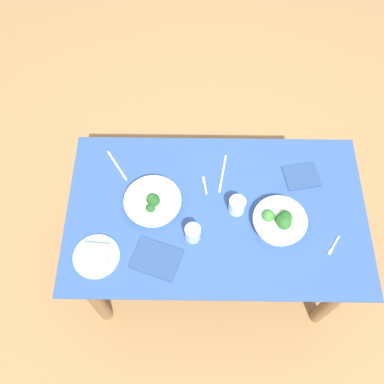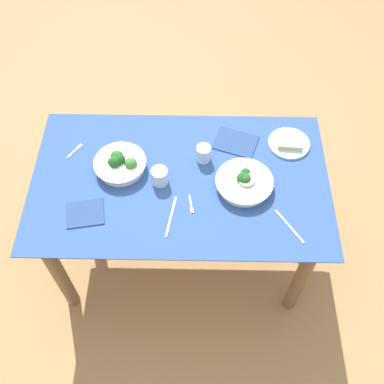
{
  "view_description": "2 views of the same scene",
  "coord_description": "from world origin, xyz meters",
  "px_view_note": "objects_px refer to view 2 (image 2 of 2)",
  "views": [
    {
      "loc": [
        0.1,
        0.88,
        2.58
      ],
      "look_at": [
        0.12,
        -0.1,
        0.75
      ],
      "focal_mm": 40.72,
      "sensor_mm": 36.0,
      "label": 1
    },
    {
      "loc": [
        0.08,
        -1.26,
        2.47
      ],
      "look_at": [
        0.06,
        -0.08,
        0.75
      ],
      "focal_mm": 42.4,
      "sensor_mm": 36.0,
      "label": 2
    }
  ],
  "objects_px": {
    "water_glass_center": "(203,154)",
    "table_knife_left": "(289,226)",
    "bread_side_plate": "(289,142)",
    "water_glass_side": "(160,176)",
    "table_knife_right": "(171,217)",
    "napkin_folded_upper": "(85,213)",
    "broccoli_bowl_far": "(120,164)",
    "fork_by_near_bowl": "(75,151)",
    "fork_by_far_bowl": "(191,205)",
    "napkin_folded_lower": "(235,142)",
    "broccoli_bowl_near": "(244,182)"
  },
  "relations": [
    {
      "from": "napkin_folded_upper",
      "to": "water_glass_center",
      "type": "bearing_deg",
      "value": 31.42
    },
    {
      "from": "broccoli_bowl_near",
      "to": "napkin_folded_lower",
      "type": "distance_m",
      "value": 0.27
    },
    {
      "from": "water_glass_center",
      "to": "bread_side_plate",
      "type": "bearing_deg",
      "value": 13.49
    },
    {
      "from": "water_glass_center",
      "to": "water_glass_side",
      "type": "relative_size",
      "value": 1.0
    },
    {
      "from": "broccoli_bowl_near",
      "to": "fork_by_near_bowl",
      "type": "relative_size",
      "value": 2.88
    },
    {
      "from": "fork_by_near_bowl",
      "to": "table_knife_left",
      "type": "relative_size",
      "value": 0.47
    },
    {
      "from": "fork_by_far_bowl",
      "to": "fork_by_near_bowl",
      "type": "relative_size",
      "value": 1.03
    },
    {
      "from": "broccoli_bowl_near",
      "to": "fork_by_near_bowl",
      "type": "distance_m",
      "value": 0.85
    },
    {
      "from": "broccoli_bowl_far",
      "to": "table_knife_right",
      "type": "relative_size",
      "value": 1.16
    },
    {
      "from": "napkin_folded_upper",
      "to": "broccoli_bowl_far",
      "type": "bearing_deg",
      "value": 62.41
    },
    {
      "from": "fork_by_near_bowl",
      "to": "napkin_folded_upper",
      "type": "distance_m",
      "value": 0.38
    },
    {
      "from": "bread_side_plate",
      "to": "table_knife_right",
      "type": "bearing_deg",
      "value": -142.59
    },
    {
      "from": "bread_side_plate",
      "to": "water_glass_side",
      "type": "bearing_deg",
      "value": -158.94
    },
    {
      "from": "table_knife_left",
      "to": "table_knife_right",
      "type": "relative_size",
      "value": 0.93
    },
    {
      "from": "table_knife_left",
      "to": "napkin_folded_lower",
      "type": "distance_m",
      "value": 0.53
    },
    {
      "from": "water_glass_side",
      "to": "napkin_folded_upper",
      "type": "relative_size",
      "value": 0.51
    },
    {
      "from": "broccoli_bowl_far",
      "to": "napkin_folded_upper",
      "type": "xyz_separation_m",
      "value": [
        -0.13,
        -0.26,
        -0.03
      ]
    },
    {
      "from": "water_glass_center",
      "to": "table_knife_left",
      "type": "relative_size",
      "value": 0.43
    },
    {
      "from": "fork_by_far_bowl",
      "to": "napkin_folded_lower",
      "type": "distance_m",
      "value": 0.44
    },
    {
      "from": "water_glass_center",
      "to": "table_knife_left",
      "type": "bearing_deg",
      "value": -44.49
    },
    {
      "from": "water_glass_side",
      "to": "napkin_folded_upper",
      "type": "height_order",
      "value": "water_glass_side"
    },
    {
      "from": "water_glass_center",
      "to": "table_knife_right",
      "type": "height_order",
      "value": "water_glass_center"
    },
    {
      "from": "table_knife_left",
      "to": "napkin_folded_upper",
      "type": "distance_m",
      "value": 0.91
    },
    {
      "from": "bread_side_plate",
      "to": "water_glass_center",
      "type": "distance_m",
      "value": 0.44
    },
    {
      "from": "bread_side_plate",
      "to": "table_knife_left",
      "type": "xyz_separation_m",
      "value": [
        -0.05,
        -0.48,
        -0.01
      ]
    },
    {
      "from": "broccoli_bowl_near",
      "to": "table_knife_left",
      "type": "height_order",
      "value": "broccoli_bowl_near"
    },
    {
      "from": "bread_side_plate",
      "to": "fork_by_near_bowl",
      "type": "xyz_separation_m",
      "value": [
        -1.06,
        -0.06,
        -0.01
      ]
    },
    {
      "from": "table_knife_right",
      "to": "fork_by_near_bowl",
      "type": "bearing_deg",
      "value": -117.4
    },
    {
      "from": "water_glass_side",
      "to": "table_knife_left",
      "type": "distance_m",
      "value": 0.63
    },
    {
      "from": "table_knife_right",
      "to": "napkin_folded_lower",
      "type": "height_order",
      "value": "napkin_folded_lower"
    },
    {
      "from": "broccoli_bowl_far",
      "to": "table_knife_left",
      "type": "xyz_separation_m",
      "value": [
        0.78,
        -0.31,
        -0.03
      ]
    },
    {
      "from": "napkin_folded_upper",
      "to": "fork_by_near_bowl",
      "type": "bearing_deg",
      "value": 106.15
    },
    {
      "from": "table_knife_right",
      "to": "napkin_folded_lower",
      "type": "bearing_deg",
      "value": 155.29
    },
    {
      "from": "broccoli_bowl_far",
      "to": "table_knife_left",
      "type": "bearing_deg",
      "value": -21.67
    },
    {
      "from": "fork_by_near_bowl",
      "to": "water_glass_center",
      "type": "bearing_deg",
      "value": -60.02
    },
    {
      "from": "fork_by_near_bowl",
      "to": "napkin_folded_upper",
      "type": "height_order",
      "value": "napkin_folded_upper"
    },
    {
      "from": "broccoli_bowl_near",
      "to": "water_glass_side",
      "type": "distance_m",
      "value": 0.39
    },
    {
      "from": "broccoli_bowl_near",
      "to": "water_glass_side",
      "type": "height_order",
      "value": "broccoli_bowl_near"
    },
    {
      "from": "water_glass_side",
      "to": "table_knife_right",
      "type": "distance_m",
      "value": 0.21
    },
    {
      "from": "water_glass_side",
      "to": "table_knife_right",
      "type": "height_order",
      "value": "water_glass_side"
    },
    {
      "from": "bread_side_plate",
      "to": "napkin_folded_upper",
      "type": "bearing_deg",
      "value": -156.0
    },
    {
      "from": "fork_by_near_bowl",
      "to": "broccoli_bowl_far",
      "type": "bearing_deg",
      "value": -80.21
    },
    {
      "from": "water_glass_center",
      "to": "fork_by_near_bowl",
      "type": "distance_m",
      "value": 0.64
    },
    {
      "from": "water_glass_side",
      "to": "fork_by_near_bowl",
      "type": "distance_m",
      "value": 0.47
    },
    {
      "from": "broccoli_bowl_near",
      "to": "napkin_folded_upper",
      "type": "xyz_separation_m",
      "value": [
        -0.72,
        -0.16,
        -0.03
      ]
    },
    {
      "from": "broccoli_bowl_near",
      "to": "table_knife_right",
      "type": "xyz_separation_m",
      "value": [
        -0.33,
        -0.17,
        -0.03
      ]
    },
    {
      "from": "napkin_folded_upper",
      "to": "napkin_folded_lower",
      "type": "relative_size",
      "value": 0.8
    },
    {
      "from": "fork_by_far_bowl",
      "to": "bread_side_plate",
      "type": "bearing_deg",
      "value": 118.01
    },
    {
      "from": "water_glass_center",
      "to": "napkin_folded_lower",
      "type": "xyz_separation_m",
      "value": [
        0.16,
        0.11,
        -0.04
      ]
    },
    {
      "from": "broccoli_bowl_near",
      "to": "fork_by_far_bowl",
      "type": "relative_size",
      "value": 2.79
    }
  ]
}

